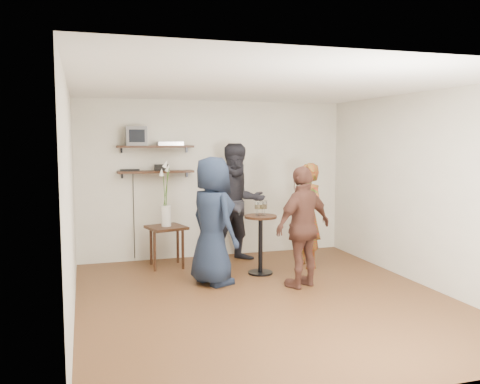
{
  "coord_description": "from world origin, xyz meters",
  "views": [
    {
      "loc": [
        -2.11,
        -5.72,
        1.97
      ],
      "look_at": [
        -0.21,
        0.4,
        1.3
      ],
      "focal_mm": 38.0,
      "sensor_mm": 36.0,
      "label": 1
    }
  ],
  "objects_px": {
    "person_navy": "(213,221)",
    "crt_monitor": "(136,136)",
    "dvd_deck": "(170,144)",
    "radio": "(161,167)",
    "person_plaid": "(308,215)",
    "side_table": "(166,233)",
    "drinks_table": "(260,236)",
    "person_brown": "(303,227)",
    "person_dark": "(238,203)"
  },
  "relations": [
    {
      "from": "person_navy",
      "to": "crt_monitor",
      "type": "bearing_deg",
      "value": 8.54
    },
    {
      "from": "crt_monitor",
      "to": "dvd_deck",
      "type": "distance_m",
      "value": 0.55
    },
    {
      "from": "radio",
      "to": "person_plaid",
      "type": "distance_m",
      "value": 2.43
    },
    {
      "from": "side_table",
      "to": "drinks_table",
      "type": "height_order",
      "value": "drinks_table"
    },
    {
      "from": "person_navy",
      "to": "radio",
      "type": "bearing_deg",
      "value": -3.85
    },
    {
      "from": "person_navy",
      "to": "person_brown",
      "type": "height_order",
      "value": "person_navy"
    },
    {
      "from": "crt_monitor",
      "to": "person_dark",
      "type": "height_order",
      "value": "crt_monitor"
    },
    {
      "from": "person_brown",
      "to": "person_navy",
      "type": "bearing_deg",
      "value": -45.88
    },
    {
      "from": "person_plaid",
      "to": "person_dark",
      "type": "height_order",
      "value": "person_dark"
    },
    {
      "from": "drinks_table",
      "to": "crt_monitor",
      "type": "bearing_deg",
      "value": 143.41
    },
    {
      "from": "drinks_table",
      "to": "person_brown",
      "type": "height_order",
      "value": "person_brown"
    },
    {
      "from": "side_table",
      "to": "drinks_table",
      "type": "xyz_separation_m",
      "value": [
        1.25,
        -0.8,
        0.02
      ]
    },
    {
      "from": "dvd_deck",
      "to": "drinks_table",
      "type": "distance_m",
      "value": 2.12
    },
    {
      "from": "radio",
      "to": "person_dark",
      "type": "bearing_deg",
      "value": -17.75
    },
    {
      "from": "side_table",
      "to": "drinks_table",
      "type": "bearing_deg",
      "value": -32.7
    },
    {
      "from": "radio",
      "to": "side_table",
      "type": "height_order",
      "value": "radio"
    },
    {
      "from": "crt_monitor",
      "to": "person_dark",
      "type": "bearing_deg",
      "value": -13.49
    },
    {
      "from": "radio",
      "to": "person_navy",
      "type": "distance_m",
      "value": 1.71
    },
    {
      "from": "person_dark",
      "to": "side_table",
      "type": "bearing_deg",
      "value": 176.25
    },
    {
      "from": "person_plaid",
      "to": "side_table",
      "type": "bearing_deg",
      "value": -118.75
    },
    {
      "from": "side_table",
      "to": "drinks_table",
      "type": "relative_size",
      "value": 0.75
    },
    {
      "from": "radio",
      "to": "drinks_table",
      "type": "bearing_deg",
      "value": -44.23
    },
    {
      "from": "radio",
      "to": "person_plaid",
      "type": "relative_size",
      "value": 0.14
    },
    {
      "from": "dvd_deck",
      "to": "person_brown",
      "type": "distance_m",
      "value": 2.69
    },
    {
      "from": "radio",
      "to": "side_table",
      "type": "bearing_deg",
      "value": -90.03
    },
    {
      "from": "dvd_deck",
      "to": "side_table",
      "type": "bearing_deg",
      "value": -109.05
    },
    {
      "from": "person_plaid",
      "to": "person_brown",
      "type": "distance_m",
      "value": 1.09
    },
    {
      "from": "side_table",
      "to": "person_dark",
      "type": "relative_size",
      "value": 0.34
    },
    {
      "from": "person_brown",
      "to": "dvd_deck",
      "type": "bearing_deg",
      "value": -76.82
    },
    {
      "from": "crt_monitor",
      "to": "person_brown",
      "type": "xyz_separation_m",
      "value": [
        1.96,
        -2.0,
        -1.21
      ]
    },
    {
      "from": "crt_monitor",
      "to": "person_navy",
      "type": "xyz_separation_m",
      "value": [
        0.84,
        -1.52,
        -1.15
      ]
    },
    {
      "from": "dvd_deck",
      "to": "person_dark",
      "type": "bearing_deg",
      "value": -20.05
    },
    {
      "from": "person_plaid",
      "to": "crt_monitor",
      "type": "bearing_deg",
      "value": -124.86
    },
    {
      "from": "person_dark",
      "to": "radio",
      "type": "bearing_deg",
      "value": 156.45
    },
    {
      "from": "crt_monitor",
      "to": "radio",
      "type": "xyz_separation_m",
      "value": [
        0.39,
        0.0,
        -0.5
      ]
    },
    {
      "from": "drinks_table",
      "to": "person_brown",
      "type": "relative_size",
      "value": 0.53
    },
    {
      "from": "dvd_deck",
      "to": "person_dark",
      "type": "distance_m",
      "value": 1.44
    },
    {
      "from": "radio",
      "to": "person_dark",
      "type": "xyz_separation_m",
      "value": [
        1.16,
        -0.37,
        -0.57
      ]
    },
    {
      "from": "side_table",
      "to": "person_dark",
      "type": "xyz_separation_m",
      "value": [
        1.16,
        0.04,
        0.42
      ]
    },
    {
      "from": "person_plaid",
      "to": "person_navy",
      "type": "xyz_separation_m",
      "value": [
        -1.63,
        -0.48,
        0.07
      ]
    },
    {
      "from": "person_dark",
      "to": "crt_monitor",
      "type": "bearing_deg",
      "value": 160.7
    },
    {
      "from": "drinks_table",
      "to": "person_dark",
      "type": "height_order",
      "value": "person_dark"
    },
    {
      "from": "side_table",
      "to": "drinks_table",
      "type": "distance_m",
      "value": 1.49
    },
    {
      "from": "crt_monitor",
      "to": "drinks_table",
      "type": "relative_size",
      "value": 0.37
    },
    {
      "from": "crt_monitor",
      "to": "drinks_table",
      "type": "xyz_separation_m",
      "value": [
        1.64,
        -1.22,
        -1.46
      ]
    },
    {
      "from": "crt_monitor",
      "to": "person_plaid",
      "type": "distance_m",
      "value": 2.94
    },
    {
      "from": "person_navy",
      "to": "person_plaid",
      "type": "bearing_deg",
      "value": -94.29
    },
    {
      "from": "radio",
      "to": "person_brown",
      "type": "bearing_deg",
      "value": -51.84
    },
    {
      "from": "side_table",
      "to": "person_plaid",
      "type": "bearing_deg",
      "value": -16.75
    },
    {
      "from": "dvd_deck",
      "to": "side_table",
      "type": "xyz_separation_m",
      "value": [
        -0.14,
        -0.41,
        -1.37
      ]
    }
  ]
}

